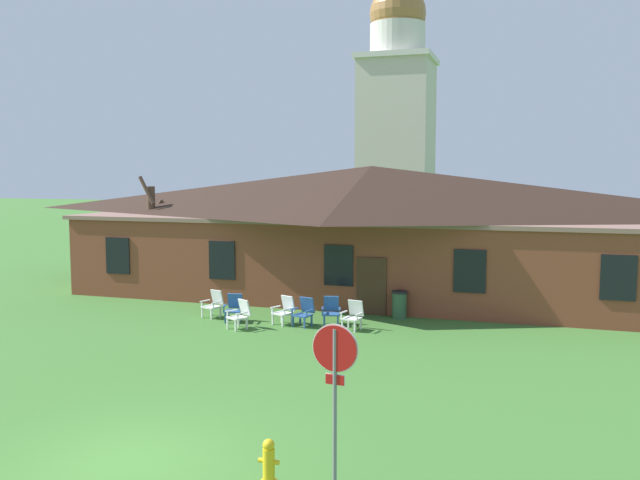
% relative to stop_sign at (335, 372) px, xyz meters
% --- Properties ---
extents(ground_plane, '(200.00, 200.00, 0.00)m').
position_rel_stop_sign_xyz_m(ground_plane, '(-3.77, -0.31, -1.93)').
color(ground_plane, '#3D702D').
extents(brick_building, '(24.55, 10.40, 5.44)m').
position_rel_stop_sign_xyz_m(brick_building, '(-3.77, 18.19, 0.84)').
color(brick_building, brown).
rests_on(brick_building, ground).
extents(dome_tower, '(5.18, 5.18, 18.89)m').
position_rel_stop_sign_xyz_m(dome_tower, '(-6.34, 36.44, 6.69)').
color(dome_tower, beige).
rests_on(dome_tower, ground).
extents(stop_sign, '(0.80, 0.12, 2.71)m').
position_rel_stop_sign_xyz_m(stop_sign, '(0.00, 0.00, 0.00)').
color(stop_sign, slate).
rests_on(stop_sign, ground).
extents(lawn_chair_by_porch, '(0.75, 0.81, 0.96)m').
position_rel_stop_sign_xyz_m(lawn_chair_by_porch, '(-7.82, 11.07, -1.43)').
color(lawn_chair_by_porch, silver).
rests_on(lawn_chair_by_porch, ground).
extents(lawn_chair_near_door, '(0.72, 0.77, 0.96)m').
position_rel_stop_sign_xyz_m(lawn_chair_near_door, '(-6.81, 10.64, -1.43)').
color(lawn_chair_near_door, '#2D5693').
rests_on(lawn_chair_near_door, ground).
extents(lawn_chair_left_end, '(0.83, 0.86, 0.96)m').
position_rel_stop_sign_xyz_m(lawn_chair_left_end, '(-6.17, 9.73, -1.43)').
color(lawn_chair_left_end, silver).
rests_on(lawn_chair_left_end, ground).
extents(lawn_chair_middle, '(0.78, 0.83, 0.96)m').
position_rel_stop_sign_xyz_m(lawn_chair_middle, '(-5.01, 10.81, -1.43)').
color(lawn_chair_middle, white).
rests_on(lawn_chair_middle, ground).
extents(lawn_chair_right_end, '(0.73, 0.78, 0.96)m').
position_rel_stop_sign_xyz_m(lawn_chair_right_end, '(-4.27, 10.75, -1.43)').
color(lawn_chair_right_end, '#2D5693').
rests_on(lawn_chair_right_end, ground).
extents(lawn_chair_far_side, '(0.74, 0.79, 0.96)m').
position_rel_stop_sign_xyz_m(lawn_chair_far_side, '(-3.47, 11.23, -1.43)').
color(lawn_chair_far_side, '#2D5693').
rests_on(lawn_chair_far_side, ground).
extents(lawn_chair_under_eave, '(0.72, 0.77, 0.96)m').
position_rel_stop_sign_xyz_m(lawn_chair_under_eave, '(-2.56, 10.75, -1.43)').
color(lawn_chair_under_eave, silver).
rests_on(lawn_chair_under_eave, ground).
extents(bare_tree_beside_building, '(1.23, 1.26, 5.01)m').
position_rel_stop_sign_xyz_m(bare_tree_beside_building, '(-13.14, 15.60, 0.56)').
color(bare_tree_beside_building, brown).
rests_on(bare_tree_beside_building, ground).
extents(fire_hydrant, '(0.36, 0.28, 0.79)m').
position_rel_stop_sign_xyz_m(fire_hydrant, '(-1.04, -0.33, -1.55)').
color(fire_hydrant, gold).
rests_on(fire_hydrant, ground).
extents(trash_bin, '(0.56, 0.56, 0.98)m').
position_rel_stop_sign_xyz_m(trash_bin, '(-1.44, 12.89, -1.43)').
color(trash_bin, '#335638').
rests_on(trash_bin, ground).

